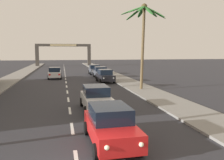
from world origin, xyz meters
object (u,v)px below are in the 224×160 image
(sedan_parked_nearest_kerb, at_px, (105,76))
(town_gateway_arch, at_px, (64,52))
(sedan_lead_at_stop_bar, at_px, (110,125))
(sedan_oncoming_far, at_px, (55,73))
(sedan_parked_mid_kerb, at_px, (101,72))
(sedan_third_in_queue, at_px, (96,98))
(palm_right_second, at_px, (143,23))
(sedan_parked_far_kerb, at_px, (95,70))

(sedan_parked_nearest_kerb, bearing_deg, town_gateway_arch, 97.69)
(sedan_parked_nearest_kerb, bearing_deg, sedan_lead_at_stop_bar, -99.43)
(sedan_oncoming_far, relative_size, sedan_parked_mid_kerb, 1.00)
(sedan_third_in_queue, bearing_deg, sedan_oncoming_far, 99.22)
(sedan_lead_at_stop_bar, height_order, sedan_parked_nearest_kerb, same)
(sedan_parked_nearest_kerb, distance_m, town_gateway_arch, 37.91)
(sedan_lead_at_stop_bar, xyz_separation_m, town_gateway_arch, (-1.55, 58.53, 3.18))
(sedan_lead_at_stop_bar, xyz_separation_m, palm_right_second, (6.18, 13.80, 6.04))
(sedan_oncoming_far, height_order, sedan_parked_far_kerb, same)
(sedan_oncoming_far, bearing_deg, sedan_parked_nearest_kerb, -41.26)
(sedan_parked_mid_kerb, bearing_deg, sedan_oncoming_far, 178.97)
(sedan_lead_at_stop_bar, height_order, sedan_parked_mid_kerb, same)
(sedan_third_in_queue, bearing_deg, sedan_parked_mid_kerb, 80.23)
(sedan_parked_far_kerb, distance_m, palm_right_second, 19.65)
(sedan_parked_far_kerb, bearing_deg, sedan_parked_nearest_kerb, -90.55)
(sedan_lead_at_stop_bar, xyz_separation_m, sedan_parked_far_kerb, (3.61, 32.32, 0.00))
(sedan_lead_at_stop_bar, bearing_deg, sedan_parked_mid_kerb, 81.95)
(sedan_oncoming_far, height_order, palm_right_second, palm_right_second)
(sedan_lead_at_stop_bar, relative_size, sedan_oncoming_far, 1.00)
(sedan_parked_far_kerb, bearing_deg, palm_right_second, -82.11)
(sedan_lead_at_stop_bar, relative_size, sedan_parked_nearest_kerb, 1.00)
(sedan_oncoming_far, height_order, sedan_parked_mid_kerb, same)
(sedan_third_in_queue, height_order, sedan_parked_nearest_kerb, same)
(sedan_oncoming_far, xyz_separation_m, palm_right_second, (9.30, -13.11, 6.04))
(sedan_lead_at_stop_bar, height_order, town_gateway_arch, town_gateway_arch)
(sedan_oncoming_far, relative_size, sedan_parked_nearest_kerb, 0.99)
(sedan_parked_nearest_kerb, xyz_separation_m, palm_right_second, (2.68, -7.30, 6.04))
(sedan_parked_mid_kerb, height_order, palm_right_second, palm_right_second)
(sedan_third_in_queue, distance_m, palm_right_second, 11.38)
(sedan_parked_mid_kerb, bearing_deg, town_gateway_arch, 99.55)
(sedan_third_in_queue, xyz_separation_m, sedan_oncoming_far, (-3.36, 20.71, 0.00))
(sedan_parked_nearest_kerb, distance_m, sedan_parked_mid_kerb, 5.69)
(sedan_oncoming_far, bearing_deg, town_gateway_arch, 87.16)
(sedan_parked_mid_kerb, relative_size, palm_right_second, 0.50)
(palm_right_second, xyz_separation_m, town_gateway_arch, (-7.73, 44.73, -2.86))
(palm_right_second, bearing_deg, sedan_parked_far_kerb, 97.89)
(sedan_oncoming_far, distance_m, palm_right_second, 17.17)
(sedan_oncoming_far, distance_m, sedan_parked_far_kerb, 8.64)
(sedan_parked_nearest_kerb, bearing_deg, sedan_oncoming_far, 138.74)
(sedan_lead_at_stop_bar, distance_m, sedan_oncoming_far, 27.08)
(palm_right_second, height_order, town_gateway_arch, palm_right_second)
(sedan_third_in_queue, xyz_separation_m, town_gateway_arch, (-1.79, 52.34, 3.18))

